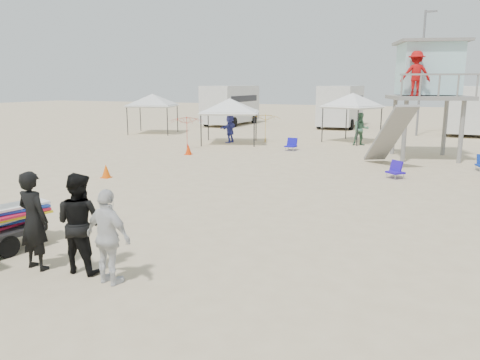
% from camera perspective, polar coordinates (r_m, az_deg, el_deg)
% --- Properties ---
extents(ground, '(140.00, 140.00, 0.00)m').
position_cam_1_polar(ground, '(8.52, -11.41, -12.11)').
color(ground, beige).
rests_on(ground, ground).
extents(man_left, '(0.72, 0.50, 1.86)m').
position_cam_1_polar(man_left, '(9.44, -23.86, -4.56)').
color(man_left, black).
rests_on(man_left, ground).
extents(man_mid, '(0.92, 0.73, 1.85)m').
position_cam_1_polar(man_mid, '(9.02, -19.00, -4.94)').
color(man_mid, black).
rests_on(man_mid, ground).
extents(man_right, '(1.03, 0.55, 1.68)m').
position_cam_1_polar(man_right, '(8.33, -15.75, -6.73)').
color(man_right, silver).
rests_on(man_right, ground).
extents(lifeguard_tower, '(4.03, 4.03, 5.20)m').
position_cam_1_polar(lifeguard_tower, '(23.32, 21.92, 11.98)').
color(lifeguard_tower, gray).
rests_on(lifeguard_tower, ground).
extents(canopy_white_a, '(3.94, 3.94, 2.99)m').
position_cam_1_polar(canopy_white_a, '(27.18, -1.26, 9.62)').
color(canopy_white_a, black).
rests_on(canopy_white_a, ground).
extents(canopy_white_b, '(3.65, 3.65, 3.13)m').
position_cam_1_polar(canopy_white_b, '(33.39, -10.63, 10.04)').
color(canopy_white_b, black).
rests_on(canopy_white_b, ground).
extents(canopy_white_c, '(3.41, 3.41, 3.29)m').
position_cam_1_polar(canopy_white_c, '(28.47, 13.60, 9.99)').
color(canopy_white_c, black).
rests_on(canopy_white_c, ground).
extents(umbrella_a, '(2.44, 2.47, 1.79)m').
position_cam_1_polar(umbrella_a, '(24.75, -6.56, 5.75)').
color(umbrella_a, red).
rests_on(umbrella_a, ground).
extents(umbrella_b, '(2.52, 2.53, 1.71)m').
position_cam_1_polar(umbrella_b, '(27.70, 3.12, 6.35)').
color(umbrella_b, gold).
rests_on(umbrella_b, ground).
extents(cone_near, '(0.34, 0.34, 0.50)m').
position_cam_1_polar(cone_near, '(17.91, -16.01, 1.05)').
color(cone_near, '#F35807').
rests_on(cone_near, ground).
extents(cone_far, '(0.34, 0.34, 0.50)m').
position_cam_1_polar(cone_far, '(23.06, -6.31, 3.72)').
color(cone_far, '#E93907').
rests_on(cone_far, ground).
extents(beach_chair_a, '(0.59, 0.64, 0.64)m').
position_cam_1_polar(beach_chair_a, '(24.58, 6.28, 4.35)').
color(beach_chair_a, '#1410B4').
rests_on(beach_chair_a, ground).
extents(beach_chair_c, '(0.74, 0.85, 0.64)m').
position_cam_1_polar(beach_chair_c, '(18.13, 18.46, 1.23)').
color(beach_chair_c, '#2610B4').
rests_on(beach_chair_c, ground).
extents(rv_far_left, '(2.64, 6.80, 3.25)m').
position_cam_1_polar(rv_far_left, '(39.97, -1.13, 9.34)').
color(rv_far_left, silver).
rests_on(rv_far_left, ground).
extents(rv_mid_left, '(2.65, 6.50, 3.25)m').
position_cam_1_polar(rv_mid_left, '(38.63, 12.23, 9.00)').
color(rv_mid_left, silver).
rests_on(rv_mid_left, ground).
extents(rv_mid_right, '(2.64, 7.00, 3.25)m').
position_cam_1_polar(rv_mid_right, '(36.42, 25.89, 7.97)').
color(rv_mid_right, silver).
rests_on(rv_mid_right, ground).
extents(light_pole_left, '(0.14, 0.14, 8.00)m').
position_cam_1_polar(light_pole_left, '(33.40, 21.19, 11.90)').
color(light_pole_left, slate).
rests_on(light_pole_left, ground).
extents(distant_beachgoers, '(16.55, 17.48, 1.83)m').
position_cam_1_polar(distant_beachgoers, '(26.43, 13.07, 5.80)').
color(distant_beachgoers, '#457355').
rests_on(distant_beachgoers, ground).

